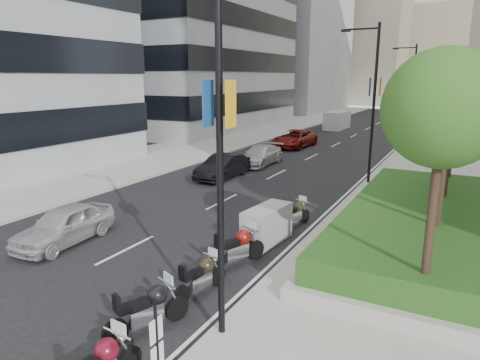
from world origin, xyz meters
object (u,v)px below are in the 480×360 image
Objects in this scene: lamp_post_0 at (213,128)px; lamp_post_1 at (371,97)px; motorcycle_6 at (295,214)px; delivery_van at (337,121)px; motorcycle_3 at (201,276)px; car_b at (223,167)px; car_d at (295,139)px; lamp_post_2 at (411,89)px; motorcycle_2 at (149,309)px; motorcycle_4 at (238,248)px; car_c at (260,155)px; motorcycle_5 at (267,225)px; car_a at (64,225)px.

lamp_post_1 is (0.00, 17.00, 0.00)m from lamp_post_0.
lamp_post_1 is 4.43× the size of motorcycle_6.
motorcycle_3 is at bearing -77.62° from delivery_van.
car_b is 13.44m from car_d.
car_b is at bearing -111.63° from lamp_post_2.
motorcycle_4 reaches higher than motorcycle_2.
car_c is (-6.38, 20.00, 0.06)m from motorcycle_2.
motorcycle_5 is (0.03, 4.49, 0.14)m from motorcycle_3.
lamp_post_0 is 9.55m from car_a.
car_a is (-6.77, -3.55, 0.01)m from motorcycle_5.
motorcycle_4 is (-1.39, 3.72, -4.42)m from lamp_post_0.
lamp_post_1 is 2.00× the size of car_b.
motorcycle_4 is at bearing -67.03° from car_c.
lamp_post_2 is 1.64× the size of car_d.
delivery_van reaches higher than motorcycle_3.
lamp_post_2 is 3.89× the size of motorcycle_4.
motorcycle_4 is 1.14× the size of motorcycle_6.
lamp_post_1 is 3.66× the size of motorcycle_5.
motorcycle_4 is (0.16, 4.36, 0.03)m from motorcycle_2.
lamp_post_0 is 5.94m from motorcycle_4.
motorcycle_6 is at bearing -40.18° from car_b.
delivery_van reaches higher than motorcycle_4.
delivery_van is at bearing 31.57° from motorcycle_4.
motorcycle_4 is 0.51× the size of car_b.
motorcycle_4 is at bearing -70.61° from car_d.
motorcycle_5 reaches higher than motorcycle_3.
car_b reaches higher than car_c.
motorcycle_4 is at bearing 20.32° from motorcycle_2.
lamp_post_2 is 4.09× the size of motorcycle_2.
motorcycle_6 is (0.27, 2.26, -0.15)m from motorcycle_5.
motorcycle_4 is at bearing -174.18° from motorcycle_5.
motorcycle_5 is 10.81m from car_b.
lamp_post_1 is 1.91× the size of car_c.
motorcycle_4 is (-1.39, -31.28, -4.42)m from lamp_post_2.
car_b is at bearing -86.42° from delivery_van.
delivery_van is at bearing 138.63° from lamp_post_2.
car_d reaches higher than car_b.
motorcycle_5 reaches higher than motorcycle_2.
motorcycle_4 is at bearing -56.79° from car_b.
motorcycle_3 is 14.56m from car_b.
motorcycle_4 reaches higher than motorcycle_6.
motorcycle_4 is (-1.39, -13.28, -4.42)m from lamp_post_1.
motorcycle_2 is at bearing -78.30° from delivery_van.
lamp_post_1 reaches higher than car_b.
lamp_post_0 is at bearing -59.60° from car_b.
lamp_post_1 reaches higher than car_c.
delivery_van reaches higher than motorcycle_2.
lamp_post_0 and lamp_post_2 have the same top height.
motorcycle_6 is 13.04m from car_c.
motorcycle_5 is at bearing -92.71° from lamp_post_2.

